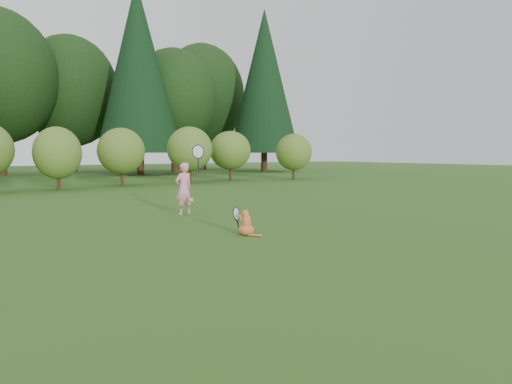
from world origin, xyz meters
TOP-DOWN VIEW (x-y plane):
  - ground at (0.00, 0.00)m, footprint 100.00×100.00m
  - shrub_row at (0.00, 13.00)m, footprint 28.00×3.00m
  - woodland_backdrop at (0.00, 23.00)m, footprint 48.00×10.00m
  - child at (-0.30, 3.14)m, footprint 0.72×0.42m
  - cat at (-0.48, 0.13)m, footprint 0.31×0.63m
  - tennis_ball at (-1.42, 0.42)m, footprint 0.07×0.07m

SIDE VIEW (x-z plane):
  - ground at x=0.00m, z-range 0.00..0.00m
  - cat at x=-0.48m, z-range -0.08..0.56m
  - child at x=-0.30m, z-range -0.28..1.61m
  - tennis_ball at x=-1.42m, z-range 0.63..0.71m
  - shrub_row at x=0.00m, z-range 0.00..2.80m
  - woodland_backdrop at x=0.00m, z-range 0.00..15.00m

